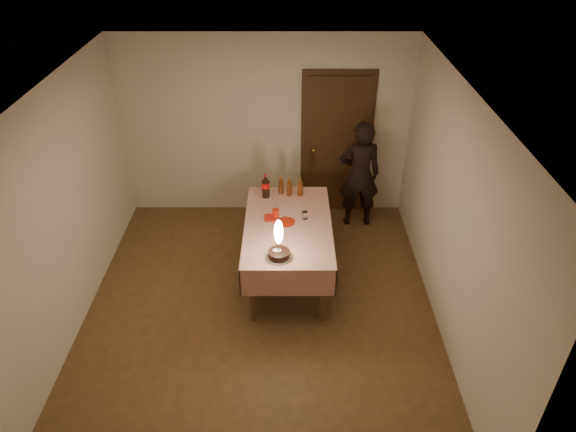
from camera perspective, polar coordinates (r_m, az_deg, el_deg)
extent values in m
cube|color=brown|center=(6.05, -3.08, -10.52)|extent=(4.00, 4.50, 0.01)
cube|color=beige|center=(7.21, -2.57, 9.72)|extent=(4.00, 0.04, 2.60)
cube|color=beige|center=(3.58, -5.45, -20.47)|extent=(4.00, 0.04, 2.60)
cube|color=beige|center=(5.71, -23.94, -0.18)|extent=(0.04, 4.50, 2.60)
cube|color=beige|center=(5.49, 17.84, -0.18)|extent=(0.04, 4.50, 2.60)
cube|color=silver|center=(4.64, -4.05, 13.31)|extent=(4.00, 4.50, 0.04)
cube|color=#472814|center=(7.33, 5.38, 7.62)|extent=(0.85, 0.05, 2.05)
sphere|color=#B28C33|center=(7.27, 2.87, 7.29)|extent=(0.06, 0.06, 0.06)
cube|color=brown|center=(6.02, 0.00, -1.12)|extent=(0.90, 1.60, 0.04)
cylinder|color=brown|center=(5.70, -3.97, -8.64)|extent=(0.07, 0.07, 0.76)
cylinder|color=brown|center=(5.70, 3.97, -8.64)|extent=(0.07, 0.07, 0.76)
cylinder|color=brown|center=(6.87, -3.25, -0.37)|extent=(0.07, 0.07, 0.76)
cylinder|color=brown|center=(6.87, 3.25, -0.37)|extent=(0.07, 0.07, 0.76)
cube|color=white|center=(6.01, 0.00, -0.91)|extent=(1.02, 1.72, 0.01)
cube|color=white|center=(5.44, 0.00, -7.52)|extent=(1.02, 0.01, 0.34)
cube|color=white|center=(6.82, 0.00, 1.90)|extent=(1.02, 0.01, 0.34)
cube|color=white|center=(6.13, -4.72, -2.27)|extent=(0.01, 1.72, 0.34)
cube|color=white|center=(6.13, 4.72, -2.27)|extent=(0.01, 1.72, 0.34)
cylinder|color=white|center=(5.49, -1.02, -4.55)|extent=(0.29, 0.29, 0.01)
cylinder|color=black|center=(5.47, -1.02, -4.23)|extent=(0.23, 0.23, 0.07)
cylinder|color=white|center=(5.46, -1.24, -3.83)|extent=(0.07, 0.07, 0.00)
sphere|color=red|center=(5.43, -0.66, -3.90)|extent=(0.02, 0.02, 0.02)
cube|color=#19721E|center=(5.43, -0.50, -4.05)|extent=(0.02, 0.01, 0.00)
cube|color=#19721E|center=(5.43, -0.77, -4.09)|extent=(0.01, 0.02, 0.00)
cylinder|color=#262628|center=(5.41, -1.03, -3.43)|extent=(0.01, 0.01, 0.12)
ellipsoid|color=#FFF2BF|center=(5.30, -1.05, -1.79)|extent=(0.09, 0.09, 0.29)
sphere|color=white|center=(5.36, -1.04, -2.75)|extent=(0.04, 0.04, 0.04)
cylinder|color=#B51E0C|center=(6.03, -0.24, -0.66)|extent=(0.22, 0.22, 0.01)
cylinder|color=red|center=(6.11, -1.37, 0.32)|extent=(0.08, 0.08, 0.10)
cylinder|color=white|center=(6.08, 1.87, 0.09)|extent=(0.07, 0.07, 0.09)
cube|color=#A31912|center=(6.10, -1.93, -0.20)|extent=(0.15, 0.15, 0.02)
cylinder|color=black|center=(6.48, -2.48, 3.00)|extent=(0.10, 0.10, 0.22)
cylinder|color=red|center=(6.45, -2.50, 3.47)|extent=(0.10, 0.10, 0.07)
cone|color=black|center=(6.40, -2.52, 4.16)|extent=(0.10, 0.10, 0.08)
cylinder|color=red|center=(6.38, -2.53, 4.52)|extent=(0.03, 0.03, 0.02)
cylinder|color=#57270E|center=(6.55, -0.78, 3.20)|extent=(0.06, 0.06, 0.18)
cone|color=#57270E|center=(6.49, -0.79, 4.12)|extent=(0.06, 0.06, 0.06)
cylinder|color=olive|center=(6.47, -0.79, 4.39)|extent=(0.02, 0.02, 0.02)
cylinder|color=#57270E|center=(6.51, 1.38, 2.99)|extent=(0.06, 0.06, 0.18)
cone|color=#57270E|center=(6.45, 1.39, 3.91)|extent=(0.06, 0.06, 0.06)
cylinder|color=olive|center=(6.43, 1.40, 4.19)|extent=(0.02, 0.02, 0.02)
cylinder|color=#57270E|center=(6.51, 0.13, 3.00)|extent=(0.06, 0.06, 0.18)
cone|color=#57270E|center=(6.45, 0.13, 3.92)|extent=(0.06, 0.06, 0.06)
cylinder|color=olive|center=(6.43, 0.13, 4.19)|extent=(0.02, 0.02, 0.02)
imported|color=black|center=(7.14, 7.94, 4.56)|extent=(0.59, 0.40, 1.57)
cube|color=black|center=(7.01, 8.12, 9.07)|extent=(0.13, 0.10, 0.10)
cylinder|color=black|center=(7.08, 8.02, 9.33)|extent=(0.08, 0.08, 0.08)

